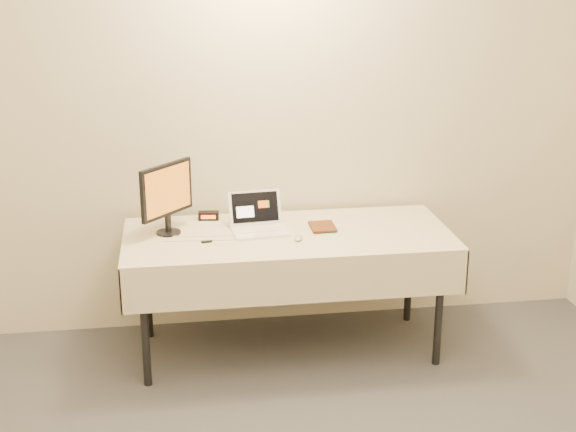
{
  "coord_description": "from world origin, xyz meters",
  "views": [
    {
      "loc": [
        -0.62,
        -2.21,
        2.27
      ],
      "look_at": [
        -0.01,
        1.99,
        0.86
      ],
      "focal_mm": 50.0,
      "sensor_mm": 36.0,
      "label": 1
    }
  ],
  "objects": [
    {
      "name": "back_wall",
      "position": [
        0.0,
        2.5,
        1.35
      ],
      "size": [
        4.0,
        0.1,
        2.7
      ],
      "primitive_type": "cube",
      "color": "beige",
      "rests_on": "ground"
    },
    {
      "name": "table",
      "position": [
        0.0,
        2.05,
        0.68
      ],
      "size": [
        1.86,
        0.81,
        0.74
      ],
      "color": "black",
      "rests_on": "ground"
    },
    {
      "name": "laptop",
      "position": [
        -0.16,
        2.13,
        0.79
      ],
      "size": [
        0.33,
        0.32,
        0.21
      ],
      "rotation": [
        0.0,
        0.0,
        0.09
      ],
      "color": "white",
      "rests_on": "table"
    },
    {
      "name": "monitor",
      "position": [
        -0.67,
        2.14,
        0.98
      ],
      "size": [
        0.28,
        0.31,
        0.41
      ],
      "rotation": [
        0.0,
        0.0,
        0.83
      ],
      "color": "black",
      "rests_on": "table"
    },
    {
      "name": "book",
      "position": [
        0.14,
        2.1,
        0.83
      ],
      "size": [
        0.14,
        0.02,
        0.19
      ],
      "primitive_type": "imported",
      "rotation": [
        0.0,
        0.0,
        0.0
      ],
      "color": "#99471B",
      "rests_on": "table"
    },
    {
      "name": "alarm_clock",
      "position": [
        -0.43,
        2.35,
        0.76
      ],
      "size": [
        0.13,
        0.07,
        0.05
      ],
      "rotation": [
        0.0,
        0.0,
        -0.13
      ],
      "color": "black",
      "rests_on": "table"
    },
    {
      "name": "clicker",
      "position": [
        0.04,
        1.93,
        0.75
      ],
      "size": [
        0.07,
        0.1,
        0.02
      ],
      "primitive_type": "ellipsoid",
      "rotation": [
        0.0,
        0.0,
        -0.22
      ],
      "color": "silver",
      "rests_on": "table"
    },
    {
      "name": "paper_form",
      "position": [
        0.23,
        2.07,
        0.74
      ],
      "size": [
        0.14,
        0.29,
        0.0
      ],
      "primitive_type": "cube",
      "rotation": [
        0.0,
        0.0,
        0.13
      ],
      "color": "#C8ECBC",
      "rests_on": "table"
    },
    {
      "name": "usb_dongle",
      "position": [
        -0.47,
        1.96,
        0.74
      ],
      "size": [
        0.06,
        0.03,
        0.01
      ],
      "primitive_type": "cube",
      "rotation": [
        0.0,
        0.0,
        0.15
      ],
      "color": "black",
      "rests_on": "table"
    }
  ]
}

